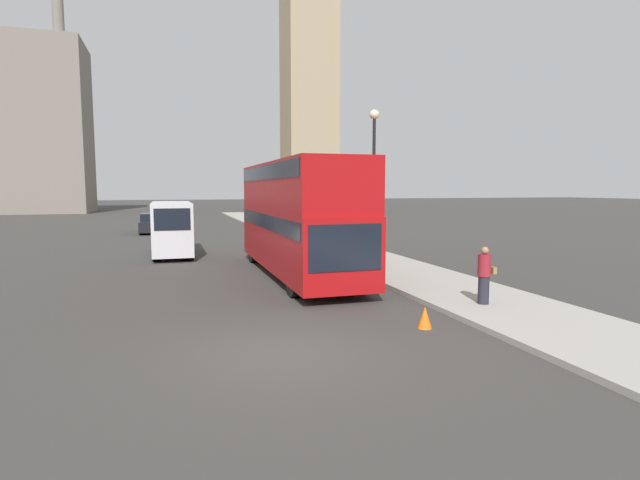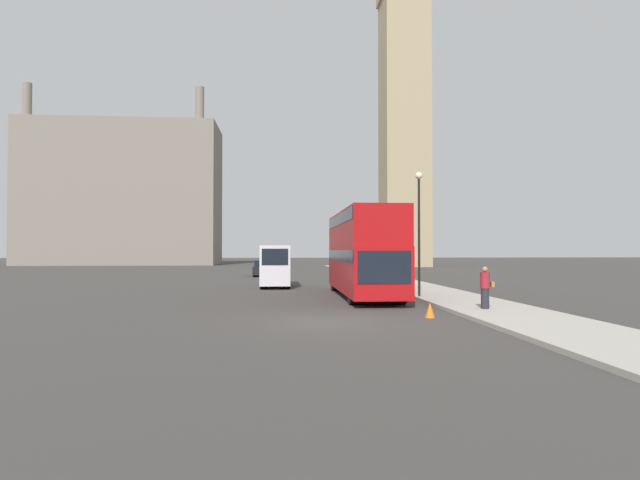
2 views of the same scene
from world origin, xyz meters
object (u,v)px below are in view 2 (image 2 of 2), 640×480
Objects in this scene: red_double_decker_bus at (363,250)px; parked_sedan at (263,269)px; pedestrian at (485,288)px; street_lamp at (419,215)px; white_van at (276,265)px; clock_tower at (404,76)px.

red_double_decker_bus reaches higher than parked_sedan.
red_double_decker_bus is at bearing 117.77° from pedestrian.
red_double_decker_bus is at bearing 149.13° from street_lamp.
pedestrian is at bearing -62.23° from red_double_decker_bus.
street_lamp reaches higher than white_van.
parked_sedan is at bearing 110.25° from street_lamp.
pedestrian is (8.43, -14.40, -0.49)m from white_van.
white_van is (-19.10, -41.59, -27.87)m from clock_tower.
white_van is 14.71m from parked_sedan.
pedestrian is (-10.68, -55.99, -28.36)m from clock_tower.
parked_sedan is at bearing 95.35° from white_van.
red_double_decker_bus is at bearing -74.53° from parked_sedan.
parked_sedan is at bearing -127.21° from clock_tower.
parked_sedan is (-1.37, 14.62, -0.78)m from white_van.
red_double_decker_bus is 3.48m from street_lamp.
red_double_decker_bus is 8.80m from white_van.
clock_tower is 44.35m from parked_sedan.
clock_tower is 57.66m from red_double_decker_bus.
red_double_decker_bus is 6.78× the size of pedestrian.
red_double_decker_bus reaches higher than pedestrian.
red_double_decker_bus is (-14.39, -48.95, -26.86)m from clock_tower.
white_van is 16.69m from pedestrian.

